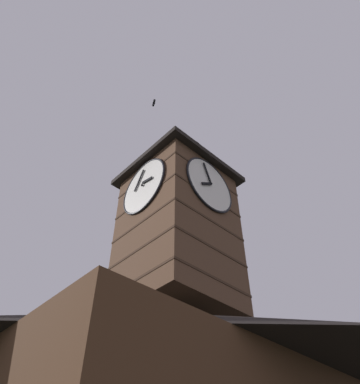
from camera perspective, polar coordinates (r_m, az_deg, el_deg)
clock_tower at (r=17.20m, az=-0.35°, el=-4.44°), size 4.68×4.68×10.27m
moon at (r=50.23m, az=-16.90°, el=-21.93°), size 1.43×1.43×1.43m
flying_bird_high at (r=26.61m, az=-3.90°, el=12.98°), size 0.38×0.56×0.13m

